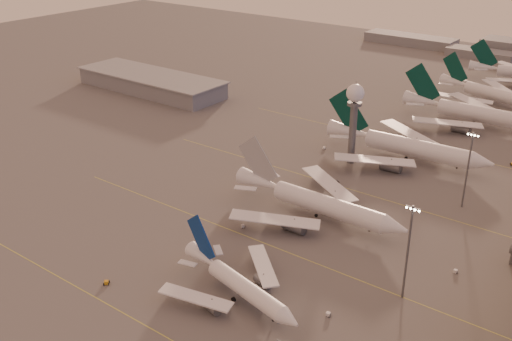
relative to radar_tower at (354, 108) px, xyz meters
The scene contains 18 objects.
ground 121.92m from the radar_tower, 92.39° to the right, with size 700.00×700.00×0.00m, color #5A5758.
taxiway_markings 71.83m from the radar_tower, 68.66° to the right, with size 180.00×185.25×0.02m.
hangar 127.68m from the radar_tower, behind, with size 82.00×27.00×8.50m.
radar_tower is the anchor object (origin of this frame).
mast_b 82.32m from the radar_tower, 52.43° to the right, with size 3.60×0.56×25.00m.
mast_c 46.66m from the radar_tower, 12.53° to the right, with size 3.60×0.56×25.00m.
distant_horizon 205.86m from the radar_tower, 90.67° to the left, with size 165.00×37.50×9.00m.
narrowbody_mid 92.82m from the radar_tower, 78.14° to the right, with size 40.60×32.06×16.07m.
widebody_white 48.04m from the radar_tower, 74.13° to the right, with size 59.32×47.54×20.87m.
greentail_a 26.74m from the radar_tower, 42.61° to the left, with size 63.92×51.54×23.20m.
greentail_b 72.68m from the radar_tower, 71.65° to the left, with size 63.86×51.61×23.21m.
greentail_c 105.56m from the radar_tower, 79.62° to the left, with size 55.61×44.35×20.63m.
gsv_tug_mid 107.33m from the radar_tower, 96.22° to the right, with size 3.62×3.77×0.94m.
gsv_truck_b 93.38m from the radar_tower, 64.13° to the right, with size 5.32×2.78×2.04m.
gsv_truck_c 64.59m from the radar_tower, 91.45° to the right, with size 4.09×5.10×1.98m.
gsv_catering_b 76.19m from the radar_tower, 39.71° to the right, with size 4.53×2.37×3.61m.
gsv_tug_far 27.85m from the radar_tower, 75.73° to the right, with size 3.35×3.69×0.90m.
gsv_truck_d 25.10m from the radar_tower, 159.47° to the left, with size 2.05×4.94×1.96m.
Camera 1 is at (98.73, -61.82, 87.64)m, focal length 42.00 mm.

